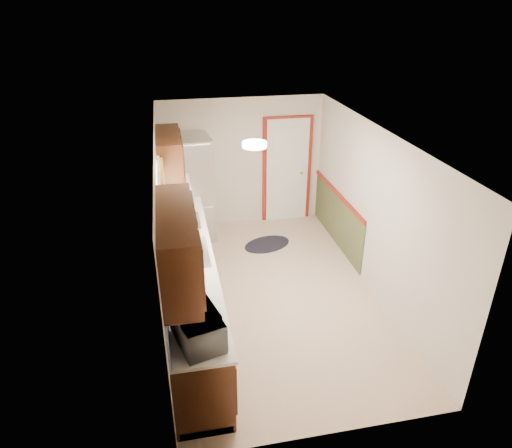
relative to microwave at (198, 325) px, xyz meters
name	(u,v)px	position (x,y,z in m)	size (l,w,h in m)	color
room_shell	(273,221)	(1.20, 1.95, 0.06)	(3.20, 5.20, 2.52)	#D2B294
kitchen_run	(186,265)	(-0.04, 1.66, -0.33)	(0.63, 4.00, 2.20)	#3C1C0D
back_wall_trim	(298,180)	(2.19, 4.16, -0.25)	(1.12, 2.30, 2.08)	maroon
ceiling_fixture	(255,145)	(0.90, 1.75, 1.22)	(0.30, 0.30, 0.06)	#FFD88C
microwave	(198,325)	(0.00, 0.00, 0.00)	(0.59, 0.33, 0.40)	white
refrigerator	(190,189)	(0.18, 4.00, -0.21)	(0.85, 0.82, 1.87)	#B7B7BC
rug	(267,244)	(1.45, 3.42, -1.13)	(0.87, 0.56, 0.01)	black
cooktop	(184,221)	(0.01, 2.71, -0.19)	(0.46, 0.56, 0.02)	black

